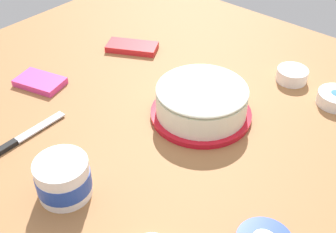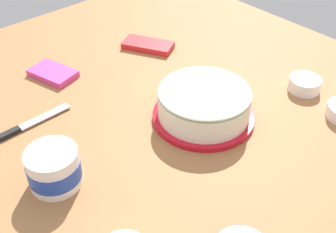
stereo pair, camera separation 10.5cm
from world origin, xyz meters
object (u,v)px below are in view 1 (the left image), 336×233
Objects in this scene: frosted_cake at (202,101)px; sprinkle_bowl_pink at (292,75)px; frosting_tub at (63,178)px; spreading_knife at (16,141)px; candy_box_upper at (40,82)px; candy_box_lower at (132,47)px; sprinkle_bowl_blue at (336,98)px.

frosted_cake is 0.32m from sprinkle_bowl_pink.
frosting_tub is 0.71m from sprinkle_bowl_pink.
candy_box_upper reaches higher than spreading_knife.
spreading_knife is 0.25m from candy_box_upper.
spreading_knife is 1.48× the size of candy_box_lower.
frosting_tub is 0.71× the size of candy_box_lower.
frosted_cake is at bearing -108.13° from sprinkle_bowl_pink.
spreading_knife is at bearing -64.51° from candy_box_upper.
spreading_knife is at bearing -128.26° from sprinkle_bowl_blue.
sprinkle_bowl_blue is 0.81m from candy_box_upper.
candy_box_upper is at bearing 130.91° from spreading_knife.
candy_box_upper is at bearing -137.59° from sprinkle_bowl_pink.
spreading_knife is at bearing -106.80° from candy_box_lower.
candy_box_lower is (-0.47, -0.17, -0.01)m from sprinkle_bowl_pink.
candy_box_upper is (-0.43, -0.18, -0.04)m from frosted_cake.
spreading_knife is 0.77m from sprinkle_bowl_pink.
sprinkle_bowl_blue is at bearing -10.02° from sprinkle_bowl_pink.
candy_box_upper is at bearing -156.92° from frosted_cake.
candy_box_lower is at bearing 63.87° from candy_box_upper.
sprinkle_bowl_pink is 0.90× the size of sprinkle_bowl_blue.
candy_box_lower is at bearing -159.88° from sprinkle_bowl_pink.
frosting_tub is 0.43m from candy_box_upper.
sprinkle_bowl_pink is 0.72m from candy_box_upper.
candy_box_upper is (-0.06, -0.31, -0.00)m from candy_box_lower.
sprinkle_bowl_pink is at bearing -8.37° from candy_box_lower.
sprinkle_bowl_pink is at bearing 77.46° from frosting_tub.
sprinkle_bowl_pink is 0.14m from sprinkle_bowl_blue.
sprinkle_bowl_blue is (0.14, -0.03, -0.00)m from sprinkle_bowl_pink.
candy_box_lower is at bearing 101.69° from spreading_knife.
candy_box_lower is 1.19× the size of candy_box_upper.
spreading_knife is 2.42× the size of sprinkle_bowl_blue.
sprinkle_bowl_blue is 0.73× the size of candy_box_upper.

